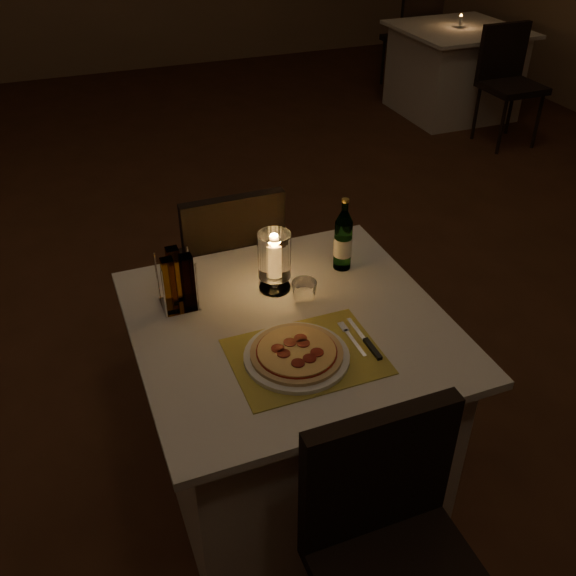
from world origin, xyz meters
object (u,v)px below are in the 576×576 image
object	(u,v)px
chair_far	(229,262)
neighbor_table_right	(453,71)
main_table	(290,403)
chair_near	(391,539)
hurricane_candle	(274,257)
plate	(297,356)
tumbler	(304,293)
water_bottle	(343,241)
pizza	(297,352)

from	to	relation	value
chair_far	neighbor_table_right	distance (m)	3.85
main_table	neighbor_table_right	xyz separation A→B (m)	(2.85, 3.30, 0.00)
chair_near	hurricane_candle	distance (m)	0.96
plate	neighbor_table_right	xyz separation A→B (m)	(2.90, 3.48, -0.38)
chair_far	plate	bearing A→B (deg)	-93.20
neighbor_table_right	tumbler	bearing A→B (deg)	-130.64
chair_far	water_bottle	xyz separation A→B (m)	(0.30, -0.48, 0.30)
chair_near	plate	world-z (taller)	chair_near
pizza	tumbler	bearing A→B (deg)	63.14
main_table	neighbor_table_right	distance (m)	4.36
neighbor_table_right	chair_near	bearing A→B (deg)	-125.34
plate	chair_far	bearing A→B (deg)	86.80
chair_near	water_bottle	xyz separation A→B (m)	(0.30, 0.95, 0.30)
hurricane_candle	tumbler	bearing A→B (deg)	-62.01
plate	chair_near	bearing A→B (deg)	-84.65
main_table	neighbor_table_right	size ratio (longest dim) A/B	1.00
pizza	neighbor_table_right	world-z (taller)	pizza
chair_near	hurricane_candle	xyz separation A→B (m)	(0.02, 0.91, 0.32)
plate	hurricane_candle	world-z (taller)	hurricane_candle
tumbler	neighbor_table_right	size ratio (longest dim) A/B	0.08
chair_near	hurricane_candle	bearing A→B (deg)	88.80
chair_near	neighbor_table_right	distance (m)	4.93
chair_near	plate	distance (m)	0.57
hurricane_candle	neighbor_table_right	size ratio (longest dim) A/B	0.22
chair_far	neighbor_table_right	bearing A→B (deg)	42.27
tumbler	neighbor_table_right	distance (m)	4.27
main_table	hurricane_candle	world-z (taller)	hurricane_candle
plate	water_bottle	xyz separation A→B (m)	(0.35, 0.42, 0.10)
chair_near	tumbler	distance (m)	0.83
tumbler	pizza	bearing A→B (deg)	-116.86
chair_far	neighbor_table_right	size ratio (longest dim) A/B	0.90
water_bottle	pizza	bearing A→B (deg)	-129.64
hurricane_candle	water_bottle	bearing A→B (deg)	8.51
tumbler	neighbor_table_right	xyz separation A→B (m)	(2.77, 3.22, -0.41)
main_table	hurricane_candle	xyz separation A→B (m)	(0.02, 0.20, 0.49)
chair_near	chair_far	size ratio (longest dim) A/B	1.00
chair_far	hurricane_candle	xyz separation A→B (m)	(0.02, -0.52, 0.32)
pizza	water_bottle	xyz separation A→B (m)	(0.35, 0.42, 0.08)
chair_far	pizza	world-z (taller)	chair_far
tumbler	neighbor_table_right	world-z (taller)	tumbler
hurricane_candle	neighbor_table_right	xyz separation A→B (m)	(2.83, 3.11, -0.49)
water_bottle	chair_near	bearing A→B (deg)	-107.29
chair_near	neighbor_table_right	xyz separation A→B (m)	(2.85, 4.02, -0.18)
pizza	neighbor_table_right	size ratio (longest dim) A/B	0.28
water_bottle	hurricane_candle	bearing A→B (deg)	-171.49
pizza	water_bottle	size ratio (longest dim) A/B	1.01
plate	water_bottle	size ratio (longest dim) A/B	1.16
chair_near	pizza	distance (m)	0.58
main_table	chair_far	distance (m)	0.74
main_table	pizza	bearing A→B (deg)	-105.50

